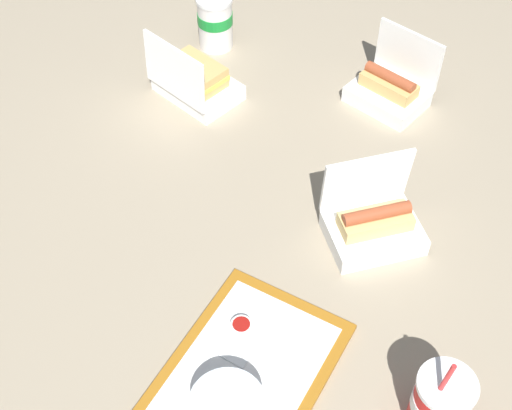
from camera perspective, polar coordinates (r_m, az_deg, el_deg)
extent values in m
plane|color=gray|center=(1.50, 0.63, -0.44)|extent=(3.20, 3.20, 0.00)
cube|color=#A56619|center=(1.28, -0.90, -13.42)|extent=(0.42, 0.34, 0.01)
cube|color=white|center=(1.27, -0.90, -13.28)|extent=(0.37, 0.29, 0.00)
cylinder|color=white|center=(1.30, -1.18, -9.79)|extent=(0.04, 0.04, 0.02)
cylinder|color=#9E140F|center=(1.29, -1.18, -9.56)|extent=(0.03, 0.03, 0.01)
cube|color=white|center=(1.31, -1.81, -10.32)|extent=(0.12, 0.12, 0.00)
cube|color=white|center=(1.29, 3.63, -11.47)|extent=(0.11, 0.04, 0.00)
cube|color=white|center=(1.76, 10.42, 8.51)|extent=(0.19, 0.21, 0.04)
cube|color=white|center=(1.76, 12.10, 11.65)|extent=(0.08, 0.16, 0.13)
cube|color=tan|center=(1.74, 10.58, 9.42)|extent=(0.11, 0.15, 0.03)
cylinder|color=#9E4728|center=(1.73, 10.69, 10.03)|extent=(0.08, 0.13, 0.03)
cylinder|color=yellow|center=(1.72, 10.73, 10.27)|extent=(0.06, 0.10, 0.01)
cube|color=white|center=(1.77, -4.65, 9.33)|extent=(0.21, 0.24, 0.04)
cube|color=white|center=(1.68, -6.57, 10.55)|extent=(0.10, 0.18, 0.14)
cube|color=tan|center=(1.75, -4.71, 10.09)|extent=(0.14, 0.16, 0.02)
cube|color=#E5C651|center=(1.74, -4.74, 10.51)|extent=(0.14, 0.16, 0.01)
cube|color=tan|center=(1.73, -4.78, 10.92)|extent=(0.14, 0.16, 0.02)
cube|color=white|center=(1.46, 9.36, -2.22)|extent=(0.21, 0.23, 0.04)
cube|color=white|center=(1.43, 8.82, 1.98)|extent=(0.11, 0.17, 0.14)
cube|color=#DBB770|center=(1.43, 9.54, -1.31)|extent=(0.13, 0.15, 0.03)
cylinder|color=#9E4728|center=(1.41, 9.66, -0.68)|extent=(0.09, 0.13, 0.03)
cylinder|color=yellow|center=(1.40, 9.71, -0.44)|extent=(0.07, 0.11, 0.01)
cylinder|color=red|center=(1.22, 14.41, -15.36)|extent=(0.09, 0.09, 0.13)
cylinder|color=white|center=(1.20, 14.56, -15.01)|extent=(0.09, 0.09, 0.03)
cylinder|color=white|center=(1.16, 15.08, -13.79)|extent=(0.10, 0.10, 0.01)
cylinder|color=red|center=(1.12, 15.06, -13.18)|extent=(0.02, 0.02, 0.06)
cylinder|color=white|center=(1.90, -3.28, 14.28)|extent=(0.09, 0.09, 0.13)
cylinder|color=#198C33|center=(1.89, -3.30, 14.73)|extent=(0.09, 0.09, 0.03)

